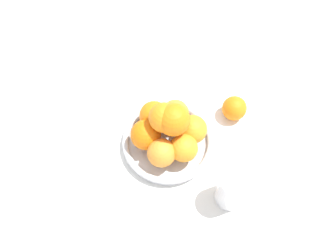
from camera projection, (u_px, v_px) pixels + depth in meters
The scene contains 5 objects.
ground_plane at pixel (168, 144), 0.88m from camera, with size 4.00×4.00×0.00m, color white.
fruit_bowl at pixel (168, 142), 0.86m from camera, with size 0.24×0.24×0.03m.
orange_pile at pixel (168, 128), 0.81m from camera, with size 0.19×0.19×0.14m.
stray_orange at pixel (235, 110), 0.89m from camera, with size 0.07×0.07×0.07m, color orange.
drinking_glass at pixel (233, 189), 0.76m from camera, with size 0.07×0.07×0.11m, color white.
Camera 1 is at (0.35, -0.18, 0.79)m, focal length 35.00 mm.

